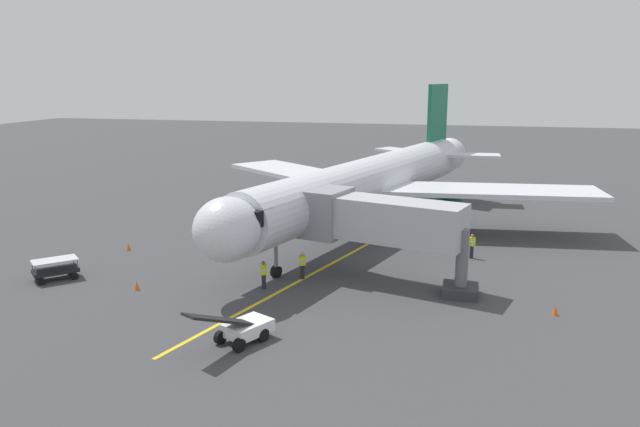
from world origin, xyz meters
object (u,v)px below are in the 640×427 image
(airplane, at_px, (371,182))
(safety_cone_nose_right, at_px, (137,286))
(ground_crew_wing_walker, at_px, (264,274))
(ground_crew_loader, at_px, (472,246))
(safety_cone_wing_starboard, at_px, (555,310))
(jet_bridge, at_px, (372,220))
(ground_crew_marshaller, at_px, (302,265))
(belt_loader_near_nose, at_px, (243,328))
(baggage_cart_portside, at_px, (55,269))
(safety_cone_nose_left, at_px, (128,247))
(safety_cone_wing_port, at_px, (216,244))

(airplane, height_order, safety_cone_nose_right, airplane)
(airplane, height_order, ground_crew_wing_walker, airplane)
(ground_crew_wing_walker, distance_m, safety_cone_nose_right, 7.46)
(ground_crew_wing_walker, xyz_separation_m, ground_crew_loader, (-11.89, -9.34, 0.00))
(ground_crew_wing_walker, relative_size, safety_cone_wing_starboard, 3.11)
(ground_crew_loader, bearing_deg, safety_cone_wing_starboard, 114.25)
(jet_bridge, distance_m, ground_crew_marshaller, 5.13)
(belt_loader_near_nose, bearing_deg, airplane, -96.04)
(ground_crew_loader, bearing_deg, baggage_cart_portside, 23.31)
(jet_bridge, bearing_deg, safety_cone_nose_left, -7.17)
(airplane, bearing_deg, safety_cone_nose_right, 57.78)
(ground_crew_marshaller, relative_size, safety_cone_wing_port, 3.11)
(belt_loader_near_nose, relative_size, safety_cone_wing_port, 8.41)
(baggage_cart_portside, relative_size, safety_cone_wing_port, 5.18)
(safety_cone_wing_port, relative_size, safety_cone_wing_starboard, 1.00)
(safety_cone_nose_left, bearing_deg, baggage_cart_portside, 82.32)
(ground_crew_loader, bearing_deg, safety_cone_wing_port, 5.59)
(safety_cone_wing_starboard, bearing_deg, ground_crew_loader, -65.75)
(baggage_cart_portside, bearing_deg, ground_crew_wing_walker, -173.85)
(airplane, bearing_deg, belt_loader_near_nose, 83.96)
(safety_cone_nose_right, xyz_separation_m, safety_cone_wing_port, (-0.89, -9.56, 0.00))
(jet_bridge, distance_m, baggage_cart_portside, 19.73)
(ground_crew_wing_walker, relative_size, safety_cone_nose_right, 3.11)
(ground_crew_marshaller, xyz_separation_m, belt_loader_near_nose, (0.27, 9.57, -0.17))
(ground_crew_marshaller, xyz_separation_m, baggage_cart_portside, (14.78, 3.70, -0.23))
(airplane, distance_m, ground_crew_marshaller, 13.73)
(safety_cone_wing_port, distance_m, safety_cone_wing_starboard, 23.80)
(ground_crew_marshaller, distance_m, safety_cone_wing_port, 9.60)
(jet_bridge, xyz_separation_m, belt_loader_near_nose, (4.43, 10.45, -3.05))
(airplane, relative_size, baggage_cart_portside, 13.90)
(ground_crew_marshaller, bearing_deg, safety_cone_wing_port, -33.32)
(ground_crew_loader, relative_size, safety_cone_wing_starboard, 3.11)
(airplane, relative_size, safety_cone_nose_right, 71.99)
(airplane, height_order, ground_crew_marshaller, airplane)
(jet_bridge, relative_size, ground_crew_marshaller, 6.69)
(ground_crew_wing_walker, relative_size, safety_cone_wing_port, 3.11)
(baggage_cart_portside, bearing_deg, ground_crew_marshaller, -165.94)
(ground_crew_loader, relative_size, safety_cone_nose_right, 3.11)
(ground_crew_marshaller, xyz_separation_m, safety_cone_nose_right, (8.89, 4.30, -0.61))
(belt_loader_near_nose, xyz_separation_m, baggage_cart_portside, (14.51, -5.87, -0.06))
(safety_cone_nose_right, bearing_deg, safety_cone_nose_left, -56.28)
(ground_crew_wing_walker, distance_m, safety_cone_nose_left, 13.30)
(safety_cone_wing_port, bearing_deg, airplane, -141.95)
(baggage_cart_portside, bearing_deg, jet_bridge, -166.42)
(airplane, relative_size, ground_crew_wing_walker, 23.15)
(ground_crew_marshaller, height_order, safety_cone_nose_right, ground_crew_marshaller)
(ground_crew_marshaller, relative_size, ground_crew_wing_walker, 1.00)
(jet_bridge, distance_m, ground_crew_loader, 9.07)
(ground_crew_loader, distance_m, safety_cone_nose_right, 22.18)
(ground_crew_marshaller, xyz_separation_m, ground_crew_wing_walker, (1.73, 2.29, 0.00))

